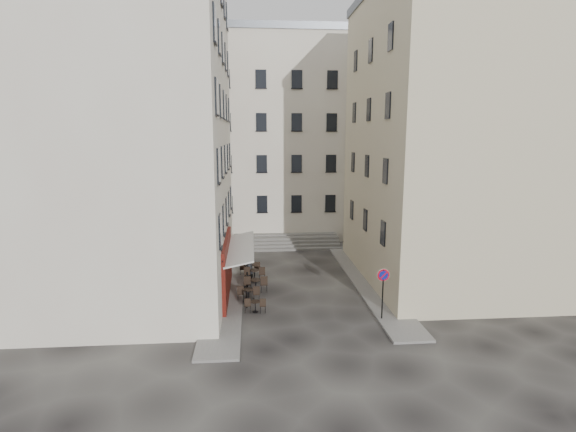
{
  "coord_description": "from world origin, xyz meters",
  "views": [
    {
      "loc": [
        -2.87,
        -24.69,
        9.48
      ],
      "look_at": [
        -0.55,
        4.0,
        4.24
      ],
      "focal_mm": 28.0,
      "sensor_mm": 36.0,
      "label": 1
    }
  ],
  "objects": [
    {
      "name": "building_back",
      "position": [
        -1.0,
        19.0,
        9.31
      ],
      "size": [
        18.2,
        10.2,
        18.6
      ],
      "color": "beige",
      "rests_on": "ground"
    },
    {
      "name": "bollard_far",
      "position": [
        -3.25,
        6.0,
        0.53
      ],
      "size": [
        0.12,
        0.12,
        0.98
      ],
      "color": "black",
      "rests_on": "ground"
    },
    {
      "name": "bollard_mid",
      "position": [
        -3.25,
        2.5,
        0.53
      ],
      "size": [
        0.12,
        0.12,
        0.98
      ],
      "color": "black",
      "rests_on": "ground"
    },
    {
      "name": "building_right",
      "position": [
        10.5,
        3.5,
        9.31
      ],
      "size": [
        12.2,
        14.2,
        18.6
      ],
      "color": "beige",
      "rests_on": "ground"
    },
    {
      "name": "bistro_table_c",
      "position": [
        -2.73,
        1.5,
        0.52
      ],
      "size": [
        1.43,
        0.67,
        1.01
      ],
      "color": "black",
      "rests_on": "ground"
    },
    {
      "name": "bistro_table_a",
      "position": [
        -2.78,
        -1.71,
        0.41
      ],
      "size": [
        1.15,
        0.54,
        0.81
      ],
      "color": "black",
      "rests_on": "ground"
    },
    {
      "name": "no_parking_sign",
      "position": [
        3.72,
        -3.29,
        1.96
      ],
      "size": [
        0.63,
        0.11,
        2.76
      ],
      "rotation": [
        0.0,
        0.0,
        0.04
      ],
      "color": "black",
      "rests_on": "ground"
    },
    {
      "name": "ground",
      "position": [
        0.0,
        0.0,
        0.0
      ],
      "size": [
        90.0,
        90.0,
        0.0
      ],
      "primitive_type": "plane",
      "color": "black",
      "rests_on": "ground"
    },
    {
      "name": "building_left",
      "position": [
        -10.5,
        3.0,
        10.31
      ],
      "size": [
        12.2,
        16.2,
        20.6
      ],
      "color": "beige",
      "rests_on": "ground"
    },
    {
      "name": "stone_steps",
      "position": [
        0.0,
        12.57,
        0.4
      ],
      "size": [
        9.0,
        3.15,
        0.8
      ],
      "color": "#5C5A57",
      "rests_on": "ground"
    },
    {
      "name": "bistro_table_d",
      "position": [
        -2.78,
        3.57,
        0.49
      ],
      "size": [
        1.38,
        0.65,
        0.97
      ],
      "color": "black",
      "rests_on": "ground"
    },
    {
      "name": "pedestrian",
      "position": [
        -3.13,
        3.92,
        0.85
      ],
      "size": [
        0.74,
        0.69,
        1.7
      ],
      "primitive_type": "imported",
      "rotation": [
        0.0,
        0.0,
        3.75
      ],
      "color": "black",
      "rests_on": "ground"
    },
    {
      "name": "bistro_table_e",
      "position": [
        -3.08,
        4.76,
        0.5
      ],
      "size": [
        1.38,
        0.65,
        0.97
      ],
      "color": "black",
      "rests_on": "ground"
    },
    {
      "name": "cafe_storefront",
      "position": [
        -4.32,
        1.0,
        1.88
      ],
      "size": [
        1.74,
        7.3,
        3.5
      ],
      "color": "#410F09",
      "rests_on": "ground"
    },
    {
      "name": "bistro_table_b",
      "position": [
        -3.16,
        0.0,
        0.47
      ],
      "size": [
        1.3,
        0.61,
        0.91
      ],
      "color": "black",
      "rests_on": "ground"
    },
    {
      "name": "sidewalk_right",
      "position": [
        4.5,
        3.0,
        0.06
      ],
      "size": [
        2.0,
        18.0,
        0.12
      ],
      "primitive_type": "cube",
      "color": "slate",
      "rests_on": "ground"
    },
    {
      "name": "sidewalk_left",
      "position": [
        -4.5,
        4.0,
        0.06
      ],
      "size": [
        2.0,
        22.0,
        0.12
      ],
      "primitive_type": "cube",
      "color": "slate",
      "rests_on": "ground"
    },
    {
      "name": "bollard_near",
      "position": [
        -3.25,
        -1.0,
        0.53
      ],
      "size": [
        0.12,
        0.12,
        0.98
      ],
      "color": "black",
      "rests_on": "ground"
    }
  ]
}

